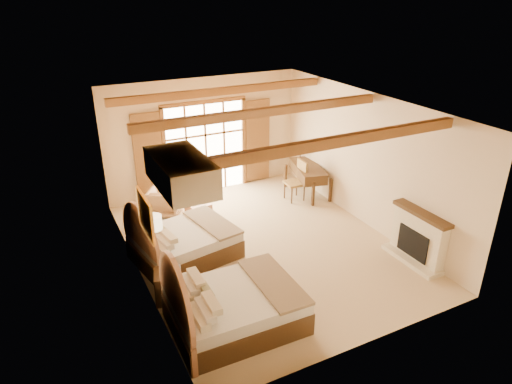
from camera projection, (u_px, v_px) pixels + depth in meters
floor at (263, 245)px, 10.32m from camera, size 7.00×7.00×0.00m
wall_back at (205, 136)px, 12.50m from camera, size 5.50×0.00×5.50m
wall_left at (134, 206)px, 8.53m from camera, size 0.00×7.00×7.00m
wall_right at (366, 160)px, 10.79m from camera, size 0.00×7.00×7.00m
ceiling at (264, 106)px, 9.00m from camera, size 7.00×7.00×0.00m
ceiling_beams at (264, 112)px, 9.05m from camera, size 5.39×4.60×0.18m
french_doors at (206, 149)px, 12.60m from camera, size 3.95×0.08×2.60m
fireplace at (417, 240)px, 9.55m from camera, size 0.46×1.40×1.16m
painting at (146, 215)px, 7.88m from camera, size 0.06×0.95×0.75m
canopy_valance at (181, 172)px, 6.49m from camera, size 0.70×1.40×0.45m
bed_near at (227, 307)px, 7.68m from camera, size 2.19×1.70×1.43m
bed_far at (178, 242)px, 9.66m from camera, size 2.30×1.88×1.35m
nightstand at (169, 286)px, 8.44m from camera, size 0.61×0.61×0.59m
floor_lamp at (154, 227)px, 8.47m from camera, size 0.32×0.32×1.50m
armchair at (165, 201)px, 11.62m from camera, size 1.06×1.07×0.71m
ottoman at (198, 210)px, 11.52m from camera, size 0.59×0.59×0.39m
desk at (307, 179)px, 12.72m from camera, size 1.05×1.67×0.84m
desk_chair at (295, 188)px, 12.42m from camera, size 0.51×0.51×1.11m
desk_lamp at (300, 149)px, 12.92m from camera, size 0.21×0.21×0.41m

